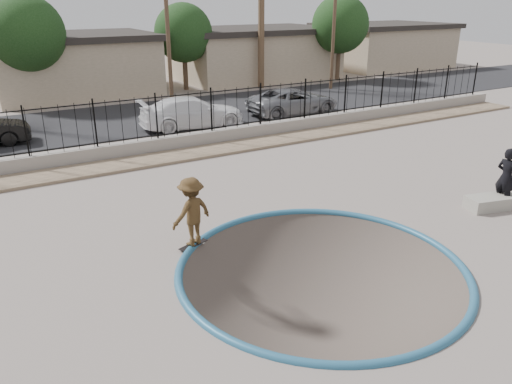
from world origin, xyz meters
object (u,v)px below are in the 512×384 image
object	(u,v)px
car_c	(192,112)
car_d	(293,101)
videographer	(506,177)
concrete_ledge	(492,202)
skateboard	(193,245)
skater	(192,215)

from	to	relation	value
car_c	car_d	size ratio (longest dim) A/B	1.00
videographer	concrete_ledge	bearing A→B (deg)	91.55
skateboard	videographer	xyz separation A→B (m)	(9.52, -2.27, 0.87)
concrete_ledge	car_c	xyz separation A→B (m)	(-3.89, 14.08, 0.59)
car_d	videographer	bearing A→B (deg)	172.84
skateboard	car_c	size ratio (longest dim) A/B	0.17
skateboard	concrete_ledge	xyz separation A→B (m)	(9.01, -2.28, 0.14)
skater	videographer	distance (m)	9.78
videographer	concrete_ledge	world-z (taller)	videographer
videographer	car_c	world-z (taller)	videographer
skateboard	videographer	size ratio (longest dim) A/B	0.47
skater	concrete_ledge	distance (m)	9.32
skater	videographer	world-z (taller)	videographer
skater	videographer	xyz separation A→B (m)	(9.52, -2.27, 0.02)
skateboard	concrete_ledge	bearing A→B (deg)	-33.64
concrete_ledge	car_d	xyz separation A→B (m)	(2.16, 14.08, 0.56)
videographer	car_d	bearing A→B (deg)	-6.07
skateboard	car_d	bearing A→B (deg)	27.14
concrete_ledge	car_d	world-z (taller)	car_d
skateboard	car_d	world-z (taller)	car_d
skater	skateboard	distance (m)	0.85
skateboard	car_d	size ratio (longest dim) A/B	0.17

